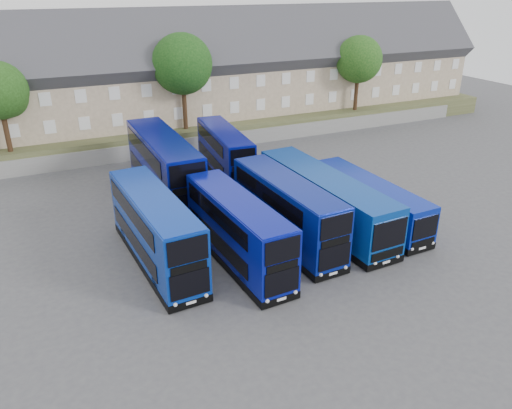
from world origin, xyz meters
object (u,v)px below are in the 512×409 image
object	(u,v)px
dd_front_left	(156,231)
dd_front_mid	(238,232)
tree_east	(359,61)
tree_far	(366,48)
coach_east_a	(324,201)
tree_west	(0,92)
tree_mid	(183,66)

from	to	relation	value
dd_front_left	dd_front_mid	distance (m)	4.81
tree_east	tree_far	xyz separation A→B (m)	(6.00, 7.00, 0.34)
dd_front_mid	coach_east_a	size ratio (longest dim) A/B	0.78
coach_east_a	tree_west	world-z (taller)	tree_west
tree_east	tree_far	distance (m)	9.23
tree_far	dd_front_mid	bearing A→B (deg)	-135.79
dd_front_left	tree_far	world-z (taller)	tree_far
tree_west	tree_far	bearing A→B (deg)	9.46
tree_mid	tree_east	bearing A→B (deg)	-1.43
dd_front_mid	coach_east_a	xyz separation A→B (m)	(7.33, 2.17, -0.23)
dd_front_mid	tree_far	distance (m)	42.59
tree_mid	tree_far	bearing A→B (deg)	14.04
dd_front_left	coach_east_a	xyz separation A→B (m)	(11.72, 0.24, -0.33)
coach_east_a	dd_front_left	bearing A→B (deg)	178.74
dd_front_mid	tree_far	bearing A→B (deg)	41.09
dd_front_left	dd_front_mid	bearing A→B (deg)	-27.15
dd_front_left	tree_east	world-z (taller)	tree_east
dd_front_left	tree_west	size ratio (longest dim) A/B	1.42
dd_front_mid	coach_east_a	distance (m)	7.65
coach_east_a	tree_west	bearing A→B (deg)	130.86
dd_front_mid	tree_mid	distance (m)	24.10
dd_front_left	coach_east_a	size ratio (longest dim) A/B	0.82
coach_east_a	tree_far	size ratio (longest dim) A/B	1.54
dd_front_left	tree_west	xyz separation A→B (m)	(-7.35, 20.49, 4.95)
dd_front_mid	tree_west	bearing A→B (deg)	114.52
dd_front_mid	tree_far	world-z (taller)	tree_far
tree_west	tree_east	distance (m)	36.00
tree_mid	coach_east_a	bearing A→B (deg)	-81.58
coach_east_a	tree_west	distance (m)	28.32
coach_east_a	tree_east	world-z (taller)	tree_east
coach_east_a	tree_mid	bearing A→B (deg)	96.01
dd_front_mid	tree_west	distance (m)	25.82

